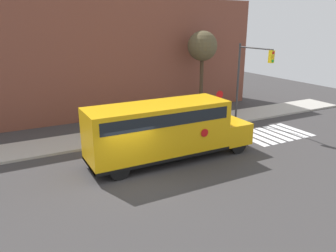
% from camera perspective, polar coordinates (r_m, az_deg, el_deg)
% --- Properties ---
extents(ground_plane, '(60.00, 60.00, 0.00)m').
position_cam_1_polar(ground_plane, '(16.06, -6.07, -9.38)').
color(ground_plane, '#3A3838').
extents(sidewalk_strip, '(44.00, 3.00, 0.15)m').
position_cam_1_polar(sidewalk_strip, '(21.75, -12.55, -2.21)').
color(sidewalk_strip, '#B2ADA3').
rests_on(sidewalk_strip, ground).
extents(building_backdrop, '(32.00, 4.00, 9.21)m').
position_cam_1_polar(building_backdrop, '(27.02, -17.03, 11.08)').
color(building_backdrop, brown).
rests_on(building_backdrop, ground).
extents(crosswalk_stripes, '(4.70, 3.20, 0.01)m').
position_cam_1_polar(crosswalk_stripes, '(23.58, 17.88, -1.30)').
color(crosswalk_stripes, white).
rests_on(crosswalk_stripes, ground).
extents(school_bus, '(9.38, 2.57, 3.21)m').
position_cam_1_polar(school_bus, '(17.56, -0.69, -0.47)').
color(school_bus, '#EAA80F').
rests_on(school_bus, ground).
extents(stop_sign, '(0.61, 0.10, 2.52)m').
position_cam_1_polar(stop_sign, '(24.65, 8.88, 4.05)').
color(stop_sign, '#38383A').
rests_on(stop_sign, ground).
extents(traffic_light, '(0.28, 3.40, 5.87)m').
position_cam_1_polar(traffic_light, '(24.42, 13.76, 9.02)').
color(traffic_light, '#38383A').
rests_on(traffic_light, ground).
extents(tree_near_sidewalk, '(2.39, 2.39, 6.72)m').
position_cam_1_polar(tree_near_sidewalk, '(27.19, 6.01, 13.50)').
color(tree_near_sidewalk, '#423323').
rests_on(tree_near_sidewalk, ground).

